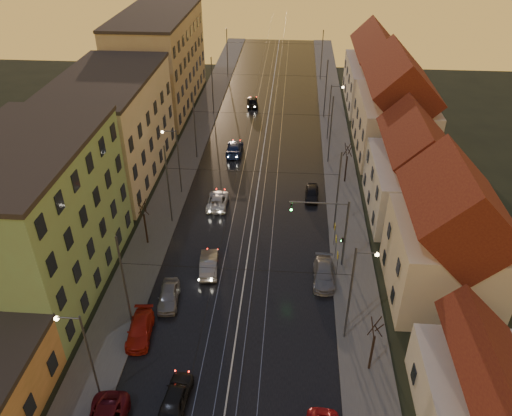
% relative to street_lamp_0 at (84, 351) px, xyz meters
% --- Properties ---
extents(road, '(16.00, 120.00, 0.04)m').
position_rel_street_lamp_0_xyz_m(road, '(9.10, 38.00, -4.87)').
color(road, black).
rests_on(road, ground).
extents(sidewalk_left, '(4.00, 120.00, 0.15)m').
position_rel_street_lamp_0_xyz_m(sidewalk_left, '(-0.90, 38.00, -4.81)').
color(sidewalk_left, '#4C4C4C').
rests_on(sidewalk_left, ground).
extents(sidewalk_right, '(4.00, 120.00, 0.15)m').
position_rel_street_lamp_0_xyz_m(sidewalk_right, '(19.10, 38.00, -4.81)').
color(sidewalk_right, '#4C4C4C').
rests_on(sidewalk_right, ground).
extents(tram_rail_0, '(0.06, 120.00, 0.03)m').
position_rel_street_lamp_0_xyz_m(tram_rail_0, '(6.90, 38.00, -4.83)').
color(tram_rail_0, gray).
rests_on(tram_rail_0, road).
extents(tram_rail_1, '(0.06, 120.00, 0.03)m').
position_rel_street_lamp_0_xyz_m(tram_rail_1, '(8.33, 38.00, -4.83)').
color(tram_rail_1, gray).
rests_on(tram_rail_1, road).
extents(tram_rail_2, '(0.06, 120.00, 0.03)m').
position_rel_street_lamp_0_xyz_m(tram_rail_2, '(9.87, 38.00, -4.83)').
color(tram_rail_2, gray).
rests_on(tram_rail_2, road).
extents(tram_rail_3, '(0.06, 120.00, 0.03)m').
position_rel_street_lamp_0_xyz_m(tram_rail_3, '(11.30, 38.00, -4.83)').
color(tram_rail_3, gray).
rests_on(tram_rail_3, road).
extents(apartment_left_1, '(10.00, 18.00, 13.00)m').
position_rel_street_lamp_0_xyz_m(apartment_left_1, '(-8.40, 12.00, 1.61)').
color(apartment_left_1, '#7B9B62').
rests_on(apartment_left_1, ground).
extents(apartment_left_2, '(10.00, 20.00, 12.00)m').
position_rel_street_lamp_0_xyz_m(apartment_left_2, '(-8.40, 32.00, 1.11)').
color(apartment_left_2, '#C0B994').
rests_on(apartment_left_2, ground).
extents(apartment_left_3, '(10.00, 24.00, 14.00)m').
position_rel_street_lamp_0_xyz_m(apartment_left_3, '(-8.40, 56.00, 2.11)').
color(apartment_left_3, tan).
rests_on(apartment_left_3, ground).
extents(house_right_0, '(8.16, 10.20, 5.80)m').
position_rel_street_lamp_0_xyz_m(house_right_0, '(26.10, 0.00, -1.96)').
color(house_right_0, silver).
rests_on(house_right_0, ground).
extents(house_right_1, '(8.67, 10.20, 10.80)m').
position_rel_street_lamp_0_xyz_m(house_right_1, '(26.10, 13.00, 0.56)').
color(house_right_1, beige).
rests_on(house_right_1, ground).
extents(house_right_2, '(9.18, 12.24, 9.20)m').
position_rel_street_lamp_0_xyz_m(house_right_2, '(26.10, 26.00, -0.24)').
color(house_right_2, silver).
rests_on(house_right_2, ground).
extents(house_right_3, '(9.18, 14.28, 11.50)m').
position_rel_street_lamp_0_xyz_m(house_right_3, '(26.10, 41.00, 0.92)').
color(house_right_3, beige).
rests_on(house_right_3, ground).
extents(house_right_4, '(9.18, 16.32, 10.00)m').
position_rel_street_lamp_0_xyz_m(house_right_4, '(26.10, 59.00, 0.16)').
color(house_right_4, silver).
rests_on(house_right_4, ground).
extents(catenary_pole_l_1, '(0.16, 0.16, 9.00)m').
position_rel_street_lamp_0_xyz_m(catenary_pole_l_1, '(0.50, 7.00, -0.39)').
color(catenary_pole_l_1, '#595B60').
rests_on(catenary_pole_l_1, ground).
extents(catenary_pole_r_1, '(0.16, 0.16, 9.00)m').
position_rel_street_lamp_0_xyz_m(catenary_pole_r_1, '(17.70, 7.00, -0.39)').
color(catenary_pole_r_1, '#595B60').
rests_on(catenary_pole_r_1, ground).
extents(catenary_pole_l_2, '(0.16, 0.16, 9.00)m').
position_rel_street_lamp_0_xyz_m(catenary_pole_l_2, '(0.50, 22.00, -0.39)').
color(catenary_pole_l_2, '#595B60').
rests_on(catenary_pole_l_2, ground).
extents(catenary_pole_r_2, '(0.16, 0.16, 9.00)m').
position_rel_street_lamp_0_xyz_m(catenary_pole_r_2, '(17.70, 22.00, -0.39)').
color(catenary_pole_r_2, '#595B60').
rests_on(catenary_pole_r_2, ground).
extents(catenary_pole_l_3, '(0.16, 0.16, 9.00)m').
position_rel_street_lamp_0_xyz_m(catenary_pole_l_3, '(0.50, 37.00, -0.39)').
color(catenary_pole_l_3, '#595B60').
rests_on(catenary_pole_l_3, ground).
extents(catenary_pole_r_3, '(0.16, 0.16, 9.00)m').
position_rel_street_lamp_0_xyz_m(catenary_pole_r_3, '(17.70, 37.00, -0.39)').
color(catenary_pole_r_3, '#595B60').
rests_on(catenary_pole_r_3, ground).
extents(catenary_pole_l_4, '(0.16, 0.16, 9.00)m').
position_rel_street_lamp_0_xyz_m(catenary_pole_l_4, '(0.50, 52.00, -0.39)').
color(catenary_pole_l_4, '#595B60').
rests_on(catenary_pole_l_4, ground).
extents(catenary_pole_r_4, '(0.16, 0.16, 9.00)m').
position_rel_street_lamp_0_xyz_m(catenary_pole_r_4, '(17.70, 52.00, -0.39)').
color(catenary_pole_r_4, '#595B60').
rests_on(catenary_pole_r_4, ground).
extents(catenary_pole_l_5, '(0.16, 0.16, 9.00)m').
position_rel_street_lamp_0_xyz_m(catenary_pole_l_5, '(0.50, 70.00, -0.39)').
color(catenary_pole_l_5, '#595B60').
rests_on(catenary_pole_l_5, ground).
extents(catenary_pole_r_5, '(0.16, 0.16, 9.00)m').
position_rel_street_lamp_0_xyz_m(catenary_pole_r_5, '(17.70, 70.00, -0.39)').
color(catenary_pole_r_5, '#595B60').
rests_on(catenary_pole_r_5, ground).
extents(street_lamp_0, '(1.75, 0.32, 8.00)m').
position_rel_street_lamp_0_xyz_m(street_lamp_0, '(0.00, 0.00, 0.00)').
color(street_lamp_0, '#595B60').
rests_on(street_lamp_0, ground).
extents(street_lamp_1, '(1.75, 0.32, 8.00)m').
position_rel_street_lamp_0_xyz_m(street_lamp_1, '(18.21, 8.00, 0.00)').
color(street_lamp_1, '#595B60').
rests_on(street_lamp_1, ground).
extents(street_lamp_2, '(1.75, 0.32, 8.00)m').
position_rel_street_lamp_0_xyz_m(street_lamp_2, '(0.00, 28.00, 0.00)').
color(street_lamp_2, '#595B60').
rests_on(street_lamp_2, ground).
extents(street_lamp_3, '(1.75, 0.32, 8.00)m').
position_rel_street_lamp_0_xyz_m(street_lamp_3, '(18.21, 44.00, 0.00)').
color(street_lamp_3, '#595B60').
rests_on(street_lamp_3, ground).
extents(traffic_light_mast, '(5.30, 0.32, 7.20)m').
position_rel_street_lamp_0_xyz_m(traffic_light_mast, '(17.10, 16.00, -0.29)').
color(traffic_light_mast, '#595B60').
rests_on(traffic_light_mast, ground).
extents(bare_tree_0, '(1.09, 1.09, 5.11)m').
position_rel_street_lamp_0_xyz_m(bare_tree_0, '(-1.09, 18.00, -2.40)').
color(bare_tree_0, black).
rests_on(bare_tree_0, ground).
extents(bare_tree_1, '(1.09, 1.09, 5.11)m').
position_rel_street_lamp_0_xyz_m(bare_tree_1, '(19.31, 4.00, -2.40)').
color(bare_tree_1, black).
rests_on(bare_tree_1, ground).
extents(bare_tree_2, '(1.09, 1.09, 5.11)m').
position_rel_street_lamp_0_xyz_m(bare_tree_2, '(19.51, 32.00, -2.40)').
color(bare_tree_2, black).
rests_on(bare_tree_2, ground).
extents(driving_car_0, '(2.03, 4.26, 1.41)m').
position_rel_street_lamp_0_xyz_m(driving_car_0, '(5.66, 0.16, -4.18)').
color(driving_car_0, black).
rests_on(driving_car_0, ground).
extents(driving_car_1, '(2.12, 4.69, 1.49)m').
position_rel_street_lamp_0_xyz_m(driving_car_1, '(5.69, 14.42, -4.14)').
color(driving_car_1, gray).
rests_on(driving_car_1, ground).
extents(driving_car_2, '(2.25, 4.76, 1.31)m').
position_rel_street_lamp_0_xyz_m(driving_car_2, '(4.92, 25.62, -4.23)').
color(driving_car_2, silver).
rests_on(driving_car_2, ground).
extents(driving_car_3, '(2.19, 5.16, 1.49)m').
position_rel_street_lamp_0_xyz_m(driving_car_3, '(5.32, 38.79, -4.14)').
color(driving_car_3, navy).
rests_on(driving_car_3, ground).
extents(driving_car_4, '(2.26, 4.54, 1.49)m').
position_rel_street_lamp_0_xyz_m(driving_car_4, '(6.29, 56.08, -4.14)').
color(driving_car_4, black).
rests_on(driving_car_4, ground).
extents(parked_left_2, '(2.21, 4.61, 1.30)m').
position_rel_street_lamp_0_xyz_m(parked_left_2, '(1.50, 5.97, -4.24)').
color(parked_left_2, '#A71C10').
rests_on(parked_left_2, ground).
extents(parked_left_3, '(2.07, 4.30, 1.42)m').
position_rel_street_lamp_0_xyz_m(parked_left_3, '(2.90, 9.95, -4.18)').
color(parked_left_3, gray).
rests_on(parked_left_3, ground).
extents(parked_right_1, '(2.03, 4.80, 1.38)m').
position_rel_street_lamp_0_xyz_m(parked_right_1, '(16.31, 13.80, -4.19)').
color(parked_right_1, gray).
rests_on(parked_right_1, ground).
extents(parked_right_2, '(1.67, 3.87, 1.30)m').
position_rel_street_lamp_0_xyz_m(parked_right_2, '(15.47, 28.04, -4.24)').
color(parked_right_2, black).
rests_on(parked_right_2, ground).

